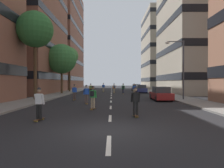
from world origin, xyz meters
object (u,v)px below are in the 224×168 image
Objects in this scene: parked_car_near at (162,94)px; skater_8 at (75,91)px; street_tree_mid at (70,56)px; skater_0 at (136,100)px; skater_3 at (91,88)px; skater_4 at (115,88)px; skater_2 at (87,93)px; parked_car_mid at (142,89)px; skater_7 at (93,96)px; street_tree_near at (36,30)px; skater_9 at (124,88)px; skater_5 at (135,89)px; skater_1 at (40,102)px; skater_6 at (104,87)px; parked_car_far at (137,88)px; streetlamp_right at (181,63)px; street_tree_far at (62,59)px.

parked_car_near is 9.69m from skater_8.
street_tree_mid is 4.96× the size of skater_0.
skater_4 is (3.94, 3.27, 0.00)m from skater_3.
skater_0 is at bearing -62.15° from skater_2.
skater_7 is (-6.89, -23.86, 0.32)m from parked_car_mid.
street_tree_near reaches higher than skater_4.
skater_9 is at bearing 62.85° from skater_8.
skater_1 is at bearing -108.69° from skater_5.
skater_2 is (6.08, -22.31, -6.16)m from street_tree_mid.
skater_6 is at bearing 88.63° from skater_2.
parked_car_far is at bearing 90.00° from parked_car_mid.
skater_1 is at bearing -88.32° from skater_8.
skater_5 is at bearing 71.31° from skater_1.
street_tree_near is 5.46× the size of skater_9.
skater_2 is 24.57m from skater_6.
parked_car_mid is 5.31m from skater_9.
parked_car_far is 2.47× the size of skater_3.
street_tree_near is 5.46× the size of skater_7.
parked_car_mid is 2.47× the size of skater_9.
skater_9 reaches higher than parked_car_far.
skater_1 is (-9.32, -12.27, 0.29)m from parked_car_near.
skater_1 is 1.00× the size of skater_8.
streetlamp_right is 3.65× the size of skater_6.
street_tree_far is at bearing 113.23° from skater_0.
skater_6 reaches higher than parked_car_far.
street_tree_far is 13.46m from skater_8.
parked_car_far is 8.01m from skater_6.
parked_car_near is 9.58m from skater_5.
skater_5 and skater_6 have the same top height.
street_tree_far is 4.65× the size of skater_5.
skater_0 and skater_3 have the same top height.
skater_0 is 1.00× the size of skater_5.
street_tree_near is 5.46× the size of skater_1.
parked_car_near is 2.47× the size of skater_4.
parked_car_near is 12.71m from skater_9.
parked_car_far is at bearing 75.65° from skater_1.
skater_0 is 12.55m from skater_8.
skater_0 is 25.98m from skater_4.
street_tree_near is at bearing -112.48° from skater_3.
streetlamp_right is 16.48m from skater_3.
street_tree_near is 5.46× the size of skater_4.
skater_1 is at bearing -69.12° from street_tree_near.
street_tree_mid reaches higher than skater_5.
skater_0 is at bearing -87.78° from skater_4.
skater_8 is at bearing -96.74° from skater_6.
street_tree_far is 1.27× the size of streetlamp_right.
skater_6 is at bearing 90.75° from skater_7.
street_tree_near is at bearing -174.19° from skater_8.
skater_9 is (10.37, 12.38, -6.78)m from street_tree_near.
street_tree_far is 4.65× the size of skater_3.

